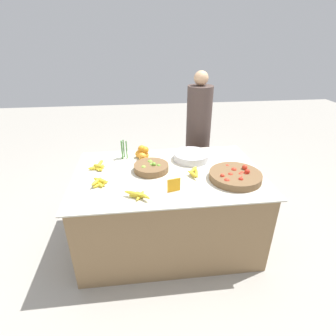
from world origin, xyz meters
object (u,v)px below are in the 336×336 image
object	(u,v)px
tomato_basket	(235,176)
metal_bowl	(191,156)
lime_bowl	(151,167)
price_sign	(174,185)
vendor_person	(198,141)

from	to	relation	value
tomato_basket	metal_bowl	size ratio (longest dim) A/B	1.28
lime_bowl	price_sign	distance (m)	0.42
tomato_basket	price_sign	distance (m)	0.58
tomato_basket	price_sign	bearing A→B (deg)	-166.69
lime_bowl	vendor_person	world-z (taller)	vendor_person
price_sign	vendor_person	xyz separation A→B (m)	(0.48, 1.24, -0.11)
tomato_basket	vendor_person	xyz separation A→B (m)	(-0.09, 1.11, -0.09)
metal_bowl	price_sign	size ratio (longest dim) A/B	3.05
tomato_basket	metal_bowl	distance (m)	0.54
lime_bowl	metal_bowl	world-z (taller)	lime_bowl
tomato_basket	vendor_person	bearing A→B (deg)	94.44
vendor_person	metal_bowl	bearing A→B (deg)	-108.24
metal_bowl	vendor_person	xyz separation A→B (m)	(0.22, 0.66, -0.09)
price_sign	metal_bowl	bearing A→B (deg)	52.76
lime_bowl	tomato_basket	world-z (taller)	tomato_basket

